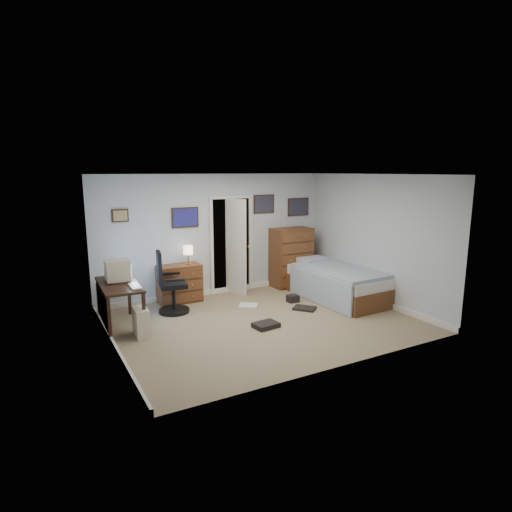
{
  "coord_description": "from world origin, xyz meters",
  "views": [
    {
      "loc": [
        -3.48,
        -6.11,
        2.57
      ],
      "look_at": [
        0.03,
        0.3,
        1.1
      ],
      "focal_mm": 30.0,
      "sensor_mm": 36.0,
      "label": 1
    }
  ],
  "objects": [
    {
      "name": "floor",
      "position": [
        0.0,
        0.0,
        -0.01
      ],
      "size": [
        5.0,
        4.0,
        0.02
      ],
      "primitive_type": "cube",
      "color": "gray",
      "rests_on": "ground"
    },
    {
      "name": "computer_desk",
      "position": [
        -2.29,
        0.91,
        0.58
      ],
      "size": [
        0.64,
        1.32,
        0.75
      ],
      "rotation": [
        0.0,
        0.0,
        -0.03
      ],
      "color": "black",
      "rests_on": "floor"
    },
    {
      "name": "crt_monitor",
      "position": [
        -2.18,
        1.06,
        0.94
      ],
      "size": [
        0.4,
        0.37,
        0.36
      ],
      "rotation": [
        0.0,
        0.0,
        -0.03
      ],
      "color": "beige",
      "rests_on": "computer_desk"
    },
    {
      "name": "keyboard",
      "position": [
        -2.02,
        0.56,
        0.76
      ],
      "size": [
        0.16,
        0.41,
        0.02
      ],
      "primitive_type": "cube",
      "rotation": [
        0.0,
        0.0,
        -0.03
      ],
      "color": "beige",
      "rests_on": "computer_desk"
    },
    {
      "name": "pc_tower",
      "position": [
        -2.0,
        0.36,
        0.23
      ],
      "size": [
        0.22,
        0.43,
        0.45
      ],
      "rotation": [
        0.0,
        0.0,
        -0.03
      ],
      "color": "beige",
      "rests_on": "floor"
    },
    {
      "name": "office_chair",
      "position": [
        -1.25,
        1.22,
        0.44
      ],
      "size": [
        0.65,
        0.65,
        1.15
      ],
      "rotation": [
        0.0,
        0.0,
        -0.2
      ],
      "color": "black",
      "rests_on": "floor"
    },
    {
      "name": "media_stack",
      "position": [
        -2.32,
        2.18,
        0.39
      ],
      "size": [
        0.16,
        0.16,
        0.79
      ],
      "primitive_type": "cube",
      "rotation": [
        0.0,
        0.0,
        0.03
      ],
      "color": "maroon",
      "rests_on": "floor"
    },
    {
      "name": "low_dresser",
      "position": [
        -0.88,
        1.77,
        0.37
      ],
      "size": [
        0.84,
        0.42,
        0.75
      ],
      "primitive_type": "cube",
      "rotation": [
        0.0,
        0.0,
        0.0
      ],
      "color": "brown",
      "rests_on": "floor"
    },
    {
      "name": "table_lamp",
      "position": [
        -0.68,
        1.78,
        1.02
      ],
      "size": [
        0.19,
        0.19,
        0.36
      ],
      "rotation": [
        0.0,
        0.0,
        0.0
      ],
      "color": "gold",
      "rests_on": "low_dresser"
    },
    {
      "name": "doorway",
      "position": [
        0.35,
        2.27,
        1.0
      ],
      "size": [
        0.96,
        1.12,
        2.05
      ],
      "color": "black",
      "rests_on": "floor"
    },
    {
      "name": "tall_dresser",
      "position": [
        1.72,
        1.75,
        0.66
      ],
      "size": [
        0.89,
        0.53,
        1.31
      ],
      "primitive_type": "cube",
      "rotation": [
        0.0,
        0.0,
        0.01
      ],
      "color": "brown",
      "rests_on": "floor"
    },
    {
      "name": "headboard_bookcase",
      "position": [
        1.81,
        1.86,
        0.44
      ],
      "size": [
        0.93,
        0.25,
        0.83
      ],
      "rotation": [
        0.0,
        0.0,
        -0.02
      ],
      "color": "brown",
      "rests_on": "floor"
    },
    {
      "name": "bed",
      "position": [
        1.98,
        0.45,
        0.34
      ],
      "size": [
        1.23,
        2.2,
        0.71
      ],
      "rotation": [
        0.0,
        0.0,
        0.04
      ],
      "color": "brown",
      "rests_on": "floor"
    },
    {
      "name": "wall_posters",
      "position": [
        0.57,
        1.98,
        1.75
      ],
      "size": [
        4.38,
        0.04,
        0.6
      ],
      "color": "#331E11",
      "rests_on": "floor"
    },
    {
      "name": "floor_clutter",
      "position": [
        0.42,
        0.25,
        0.04
      ],
      "size": [
        1.57,
        1.48,
        0.14
      ],
      "rotation": [
        0.0,
        0.0,
        -0.35
      ],
      "color": "black",
      "rests_on": "floor"
    }
  ]
}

